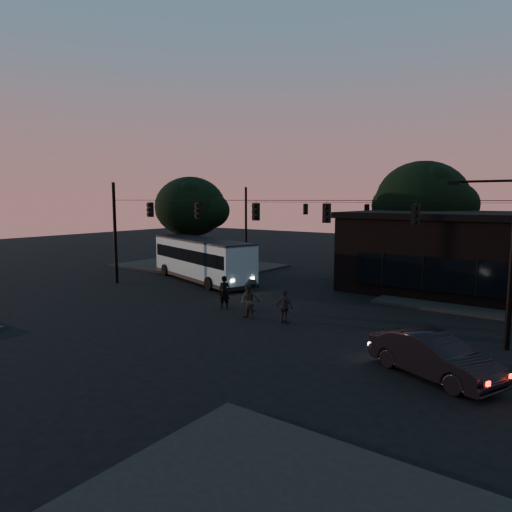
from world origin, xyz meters
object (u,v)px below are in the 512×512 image
Objects in this scene: bus at (202,258)px; pedestrian_d at (252,295)px; pedestrian_c at (285,306)px; pedestrian_a at (224,293)px; building at (469,252)px; car at (434,356)px; pedestrian_b at (248,301)px.

pedestrian_d is (8.82, -5.39, -0.91)m from bus.
pedestrian_a is at bearing 3.41° from pedestrian_c.
bus is at bearing -156.57° from building.
bus is 9.38m from pedestrian_a.
car is 2.68× the size of pedestrian_c.
car is 10.37m from pedestrian_b.
bus reaches higher than pedestrian_a.
pedestrian_a is (-10.17, -13.45, -1.76)m from building.
bus reaches higher than pedestrian_c.
pedestrian_a is at bearing -20.37° from bus.
pedestrian_b is at bearing -16.39° from bus.
pedestrian_b is at bearing -118.23° from building.
pedestrian_d is at bearing -12.59° from bus.
pedestrian_a reaches higher than pedestrian_b.
car is (2.34, -16.87, -1.93)m from building.
pedestrian_c is at bearing 173.51° from pedestrian_d.
pedestrian_c is 0.97× the size of pedestrian_d.
pedestrian_b reaches higher than car.
building is at bearing 75.01° from pedestrian_b.
pedestrian_c is (2.04, 0.34, -0.07)m from pedestrian_b.
car is (19.76, -9.32, -1.04)m from bus.
bus is at bearing 158.03° from pedestrian_b.
bus reaches higher than pedestrian_d.
pedestrian_d is (1.58, 0.52, -0.04)m from pedestrian_a.
building is 1.31× the size of bus.
car is 11.62m from pedestrian_d.
bus is at bearing -16.96° from pedestrian_d.
car is at bearing -82.09° from building.
building reaches higher than bus.
pedestrian_b is at bearing 99.32° from car.
car is at bearing -6.44° from bus.
pedestrian_b reaches higher than pedestrian_c.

